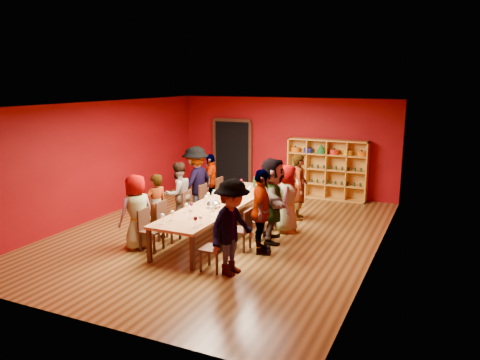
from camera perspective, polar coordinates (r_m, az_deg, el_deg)
name	(u,v)px	position (r m, az deg, el deg)	size (l,w,h in m)	color
room_shell	(221,171)	(10.68, -2.35, 1.13)	(7.10, 9.10, 3.04)	#4F3315
tasting_table	(221,205)	(10.86, -2.31, -3.02)	(1.10, 4.50, 0.75)	#A37144
doorway	(233,154)	(15.44, -0.87, 3.15)	(1.40, 0.17, 2.30)	black
shelving_unit	(327,166)	(14.30, 10.58, 1.65)	(2.40, 0.40, 1.80)	#C5892C
chair_person_left_0	(148,227)	(10.06, -11.12, -5.69)	(0.42, 0.42, 0.89)	black
person_left_0	(137,212)	(10.13, -12.49, -3.80)	(0.79, 0.43, 1.61)	pink
chair_person_left_1	(166,219)	(10.58, -9.03, -4.72)	(0.42, 0.42, 0.89)	black
person_left_1	(156,207)	(10.64, -10.18, -3.24)	(0.55, 0.40, 1.50)	white
chair_person_left_2	(191,207)	(11.47, -6.01, -3.30)	(0.42, 0.42, 0.89)	black
person_left_2	(178,194)	(11.58, -7.55, -1.69)	(0.77, 0.42, 1.58)	white
chair_person_left_3	(207,199)	(12.15, -4.07, -2.38)	(0.42, 0.42, 0.89)	black
person_left_3	(196,182)	(12.20, -5.40, -0.24)	(1.20, 0.50, 1.86)	tan
chair_person_left_4	(223,192)	(12.96, -2.08, -1.43)	(0.42, 0.42, 0.89)	black
person_left_4	(211,181)	(13.07, -3.55, -0.12)	(0.90, 0.41, 1.53)	silver
chair_person_right_0	(217,246)	(8.83, -2.87, -8.02)	(0.42, 0.42, 0.89)	black
person_right_0	(232,227)	(8.57, -0.97, -5.81)	(1.16, 0.48, 1.80)	#CE8A90
chair_person_right_1	(243,227)	(9.87, 0.39, -5.81)	(0.42, 0.42, 0.89)	black
person_right_1	(261,212)	(9.60, 2.60, -3.90)	(1.04, 0.47, 1.77)	#587CB6
chair_person_right_2	(257,218)	(10.55, 2.12, -4.63)	(0.42, 0.42, 0.89)	black
person_right_2	(272,200)	(10.30, 3.97, -2.47)	(1.75, 0.50, 1.89)	#141D37
chair_person_right_3	(270,209)	(11.25, 3.65, -3.57)	(0.42, 0.42, 0.89)	black
person_right_3	(287,199)	(11.03, 5.77, -2.27)	(0.79, 0.43, 1.61)	#5480AE
chair_person_right_4	(285,199)	(12.24, 5.49, -2.29)	(0.42, 0.42, 0.89)	black
person_right_4	(300,187)	(12.04, 7.27, -0.85)	(0.62, 0.45, 1.70)	#5172A8
wine_glass_0	(240,186)	(11.96, 0.03, -0.69)	(0.07, 0.07, 0.18)	white
wine_glass_1	(262,183)	(12.27, 2.74, -0.38)	(0.07, 0.07, 0.18)	white
wine_glass_2	(237,196)	(10.82, -0.32, -2.00)	(0.08, 0.08, 0.20)	white
wine_glass_3	(226,188)	(11.73, -1.71, -0.96)	(0.07, 0.07, 0.18)	white
wine_glass_4	(192,205)	(10.21, -5.93, -3.01)	(0.07, 0.07, 0.18)	white
wine_glass_5	(172,213)	(9.56, -8.25, -4.00)	(0.08, 0.08, 0.21)	white
wine_glass_6	(162,216)	(9.34, -9.44, -4.38)	(0.09, 0.09, 0.22)	white
wine_glass_7	(187,206)	(10.06, -6.54, -3.12)	(0.08, 0.08, 0.21)	white
wine_glass_8	(208,195)	(11.02, -3.89, -1.79)	(0.08, 0.08, 0.19)	white
wine_glass_9	(191,211)	(9.65, -6.02, -3.79)	(0.08, 0.08, 0.21)	white
wine_glass_10	(200,218)	(9.24, -4.85, -4.61)	(0.07, 0.07, 0.18)	white
wine_glass_11	(266,183)	(12.33, 3.15, -0.33)	(0.07, 0.07, 0.18)	white
wine_glass_12	(206,197)	(10.78, -4.14, -2.12)	(0.08, 0.08, 0.19)	white
wine_glass_13	(218,207)	(9.93, -2.69, -3.31)	(0.08, 0.08, 0.20)	white
wine_glass_14	(195,219)	(9.10, -5.47, -4.75)	(0.08, 0.08, 0.21)	white
wine_glass_15	(231,193)	(11.05, -1.13, -1.60)	(0.09, 0.09, 0.22)	white
wine_glass_16	(241,181)	(12.44, 0.16, -0.11)	(0.08, 0.08, 0.20)	white
wine_glass_17	(249,190)	(11.40, 1.13, -1.19)	(0.09, 0.09, 0.22)	white
wine_glass_18	(211,208)	(9.80, -3.53, -3.48)	(0.08, 0.08, 0.21)	white
wine_glass_19	(250,188)	(11.64, 1.25, -0.98)	(0.08, 0.08, 0.20)	white
wine_glass_20	(225,189)	(11.63, -1.82, -1.05)	(0.07, 0.07, 0.18)	white
spittoon_bowl	(213,204)	(10.41, -3.26, -2.98)	(0.31, 0.31, 0.17)	#B4B7BC
carafe_a	(214,196)	(10.91, -3.15, -2.01)	(0.12, 0.12, 0.27)	white
carafe_b	(212,206)	(10.11, -3.39, -3.16)	(0.12, 0.12, 0.27)	white
wine_bottle	(254,183)	(12.32, 1.75, -0.37)	(0.10, 0.10, 0.31)	#133616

